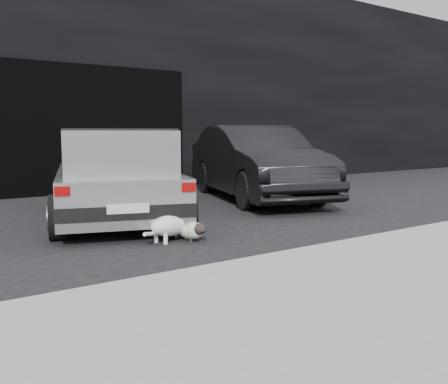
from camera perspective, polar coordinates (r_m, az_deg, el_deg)
ground at (r=6.71m, az=-9.92°, el=-3.96°), size 80.00×80.00×0.00m
building_facade at (r=12.62m, az=-17.85°, el=12.24°), size 34.00×4.00×5.00m
garage_opening at (r=10.66m, az=-14.37°, el=6.93°), size 4.00×0.10×2.60m
curb at (r=5.20m, az=12.96°, el=-6.50°), size 18.00×0.25×0.12m
silver_hatchback at (r=7.20m, az=-12.32°, el=2.39°), size 2.59×3.81×1.29m
second_car at (r=9.29m, az=3.70°, el=3.39°), size 2.63×4.41×1.37m
cat_siamese at (r=5.81m, az=-3.78°, el=-4.38°), size 0.27×0.75×0.26m
cat_white at (r=5.81m, az=-5.75°, el=-3.54°), size 0.84×0.47×0.42m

